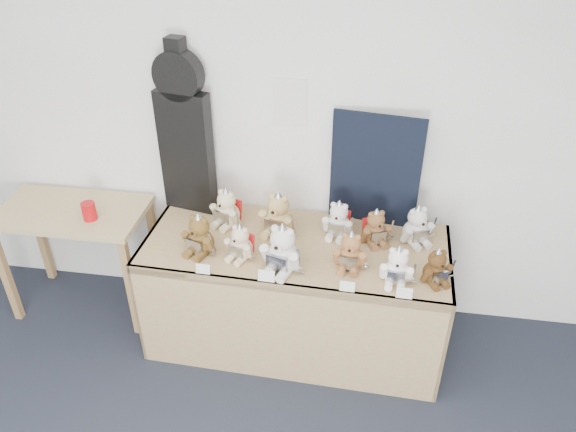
% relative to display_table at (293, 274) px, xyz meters
% --- Properties ---
extents(room_shell, '(6.00, 6.00, 6.00)m').
position_rel_display_table_xyz_m(room_shell, '(-0.10, 0.50, 0.92)').
color(room_shell, white).
rests_on(room_shell, floor).
extents(display_table, '(1.90, 0.84, 0.78)m').
position_rel_display_table_xyz_m(display_table, '(0.00, 0.00, 0.00)').
color(display_table, '#95724C').
rests_on(display_table, floor).
extents(side_table, '(0.98, 0.54, 0.82)m').
position_rel_display_table_xyz_m(side_table, '(-1.53, 0.20, 0.07)').
color(side_table, tan).
rests_on(side_table, floor).
extents(guitar_case, '(0.36, 0.17, 1.14)m').
position_rel_display_table_xyz_m(guitar_case, '(-0.75, 0.41, 0.73)').
color(guitar_case, black).
rests_on(guitar_case, display_table).
extents(navy_board, '(0.56, 0.10, 0.75)m').
position_rel_display_table_xyz_m(navy_board, '(0.45, 0.42, 0.54)').
color(navy_board, black).
rests_on(navy_board, display_table).
extents(red_cup, '(0.09, 0.09, 0.12)m').
position_rel_display_table_xyz_m(red_cup, '(-1.34, 0.11, 0.26)').
color(red_cup, '#B70C11').
rests_on(red_cup, side_table).
extents(teddy_front_far_left, '(0.23, 0.22, 0.29)m').
position_rel_display_table_xyz_m(teddy_front_far_left, '(-0.55, -0.08, 0.28)').
color(teddy_front_far_left, brown).
rests_on(teddy_front_far_left, display_table).
extents(teddy_front_left, '(0.20, 0.19, 0.25)m').
position_rel_display_table_xyz_m(teddy_front_left, '(-0.30, -0.10, 0.27)').
color(teddy_front_left, beige).
rests_on(teddy_front_left, display_table).
extents(teddy_front_centre, '(0.27, 0.25, 0.33)m').
position_rel_display_table_xyz_m(teddy_front_centre, '(-0.04, -0.18, 0.30)').
color(teddy_front_centre, silver).
rests_on(teddy_front_centre, display_table).
extents(teddy_front_right, '(0.22, 0.18, 0.26)m').
position_rel_display_table_xyz_m(teddy_front_right, '(0.34, -0.09, 0.27)').
color(teddy_front_right, '#966139').
rests_on(teddy_front_right, display_table).
extents(teddy_front_far_right, '(0.21, 0.17, 0.26)m').
position_rel_display_table_xyz_m(teddy_front_far_right, '(0.61, -0.19, 0.27)').
color(teddy_front_far_right, white).
rests_on(teddy_front_far_right, display_table).
extents(teddy_front_end, '(0.20, 0.19, 0.24)m').
position_rel_display_table_xyz_m(teddy_front_end, '(0.82, -0.15, 0.26)').
color(teddy_front_end, '#4E341B').
rests_on(teddy_front_end, display_table).
extents(teddy_back_left, '(0.22, 0.22, 0.28)m').
position_rel_display_table_xyz_m(teddy_back_left, '(-0.47, 0.24, 0.28)').
color(teddy_back_left, beige).
rests_on(teddy_back_left, display_table).
extents(teddy_back_centre_left, '(0.26, 0.24, 0.32)m').
position_rel_display_table_xyz_m(teddy_back_centre_left, '(-0.13, 0.19, 0.29)').
color(teddy_back_centre_left, tan).
rests_on(teddy_back_centre_left, display_table).
extents(teddy_back_centre_right, '(0.22, 0.19, 0.27)m').
position_rel_display_table_xyz_m(teddy_back_centre_right, '(0.25, 0.22, 0.27)').
color(teddy_back_centre_right, silver).
rests_on(teddy_back_centre_right, display_table).
extents(teddy_back_right, '(0.21, 0.20, 0.25)m').
position_rel_display_table_xyz_m(teddy_back_right, '(0.48, 0.18, 0.27)').
color(teddy_back_right, brown).
rests_on(teddy_back_right, display_table).
extents(teddy_back_end, '(0.23, 0.22, 0.28)m').
position_rel_display_table_xyz_m(teddy_back_end, '(0.73, 0.22, 0.28)').
color(teddy_back_end, silver).
rests_on(teddy_back_end, display_table).
extents(entry_card_a, '(0.08, 0.02, 0.06)m').
position_rel_display_table_xyz_m(entry_card_a, '(-0.48, -0.28, 0.20)').
color(entry_card_a, silver).
rests_on(entry_card_a, display_table).
extents(entry_card_b, '(0.10, 0.02, 0.07)m').
position_rel_display_table_xyz_m(entry_card_b, '(-0.11, -0.29, 0.20)').
color(entry_card_b, silver).
rests_on(entry_card_b, display_table).
extents(entry_card_c, '(0.08, 0.02, 0.06)m').
position_rel_display_table_xyz_m(entry_card_c, '(0.34, -0.31, 0.20)').
color(entry_card_c, silver).
rests_on(entry_card_c, display_table).
extents(entry_card_d, '(0.09, 0.02, 0.06)m').
position_rel_display_table_xyz_m(entry_card_d, '(0.65, -0.32, 0.20)').
color(entry_card_d, silver).
rests_on(entry_card_d, display_table).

